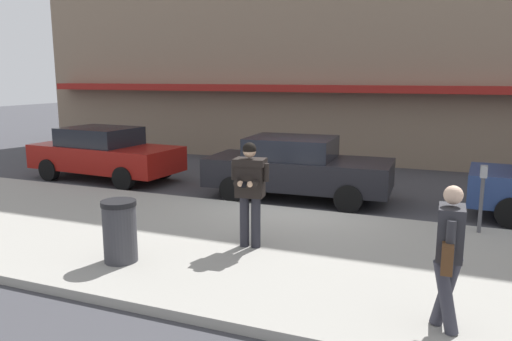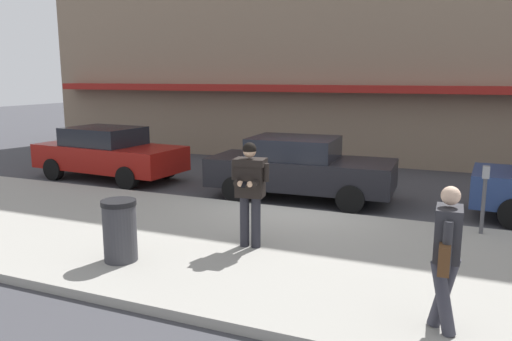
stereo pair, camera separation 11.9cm
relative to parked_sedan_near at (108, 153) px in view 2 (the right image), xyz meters
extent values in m
plane|color=#3D3D42|center=(6.35, -1.28, -0.79)|extent=(80.00, 80.00, 0.00)
cube|color=#99968E|center=(7.35, -4.13, -0.72)|extent=(32.00, 5.30, 0.14)
cube|color=silver|center=(7.35, -1.23, -0.79)|extent=(28.00, 0.12, 0.01)
cube|color=maroon|center=(7.35, 4.87, 1.81)|extent=(26.60, 0.70, 0.24)
cube|color=maroon|center=(0.04, 0.00, -0.12)|extent=(4.62, 2.13, 0.70)
cube|color=black|center=(-0.14, 0.01, 0.49)|extent=(2.18, 1.78, 0.52)
cylinder|color=black|center=(1.49, 0.75, -0.47)|extent=(0.65, 0.26, 0.64)
cylinder|color=black|center=(1.37, -0.95, -0.47)|extent=(0.65, 0.26, 0.64)
cylinder|color=black|center=(-1.29, 0.95, -0.47)|extent=(0.65, 0.26, 0.64)
cylinder|color=black|center=(-1.41, -0.76, -0.47)|extent=(0.65, 0.26, 0.64)
cube|color=black|center=(6.00, -0.12, -0.12)|extent=(4.57, 2.01, 0.70)
cube|color=black|center=(5.82, -0.12, 0.49)|extent=(2.14, 1.72, 0.52)
cylinder|color=black|center=(7.35, 0.80, -0.47)|extent=(0.65, 0.25, 0.64)
cylinder|color=black|center=(7.42, -0.91, -0.47)|extent=(0.65, 0.25, 0.64)
cylinder|color=black|center=(4.57, 0.68, -0.47)|extent=(0.65, 0.25, 0.64)
cylinder|color=black|center=(4.64, -1.03, -0.47)|extent=(0.65, 0.25, 0.64)
cylinder|color=#23232B|center=(6.53, -4.20, -0.21)|extent=(0.16, 0.16, 0.88)
cylinder|color=#23232B|center=(6.33, -4.23, -0.21)|extent=(0.16, 0.16, 0.88)
cube|color=black|center=(6.43, -4.22, 0.55)|extent=(0.50, 0.36, 0.64)
cube|color=black|center=(6.43, -4.22, 0.82)|extent=(0.56, 0.40, 0.12)
cylinder|color=black|center=(6.70, -4.18, 0.66)|extent=(0.11, 0.11, 0.30)
cylinder|color=black|center=(6.60, -4.36, 0.51)|extent=(0.14, 0.31, 0.10)
sphere|color=tan|center=(6.55, -4.50, 0.51)|extent=(0.10, 0.10, 0.10)
cylinder|color=black|center=(6.16, -4.25, 0.66)|extent=(0.11, 0.11, 0.30)
cylinder|color=black|center=(6.31, -4.39, 0.51)|extent=(0.14, 0.31, 0.10)
sphere|color=tan|center=(6.39, -4.52, 0.51)|extent=(0.10, 0.10, 0.10)
cube|color=black|center=(6.48, -4.55, 0.51)|extent=(0.09, 0.15, 0.07)
sphere|color=tan|center=(6.44, -4.25, 1.01)|extent=(0.22, 0.22, 0.22)
sphere|color=black|center=(6.44, -4.25, 1.04)|extent=(0.23, 0.23, 0.23)
cylinder|color=#33333D|center=(9.60, -5.89, -0.22)|extent=(0.33, 0.16, 0.87)
cylinder|color=#33333D|center=(9.60, -6.07, -0.22)|extent=(0.33, 0.16, 0.87)
cube|color=#2D2D33|center=(9.60, -5.98, 0.51)|extent=(0.29, 0.43, 0.60)
cylinder|color=#2D2D33|center=(9.60, -5.73, 0.43)|extent=(0.10, 0.10, 0.58)
cylinder|color=#2D2D33|center=(9.61, -6.23, 0.43)|extent=(0.10, 0.10, 0.58)
sphere|color=beige|center=(9.60, -5.98, 0.94)|extent=(0.21, 0.21, 0.21)
cube|color=brown|center=(9.59, -6.28, 0.31)|extent=(0.13, 0.24, 0.32)
cylinder|color=#4C4C51|center=(10.08, -1.88, -0.13)|extent=(0.07, 0.07, 1.05)
cube|color=gray|center=(10.08, -1.88, 0.51)|extent=(0.12, 0.18, 0.22)
cylinder|color=#38383D|center=(4.81, -5.61, -0.20)|extent=(0.52, 0.52, 0.90)
cylinder|color=black|center=(4.81, -5.61, 0.29)|extent=(0.55, 0.55, 0.08)
camera|label=1|loc=(9.61, -11.73, 2.22)|focal=35.00mm
camera|label=2|loc=(9.72, -11.68, 2.22)|focal=35.00mm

